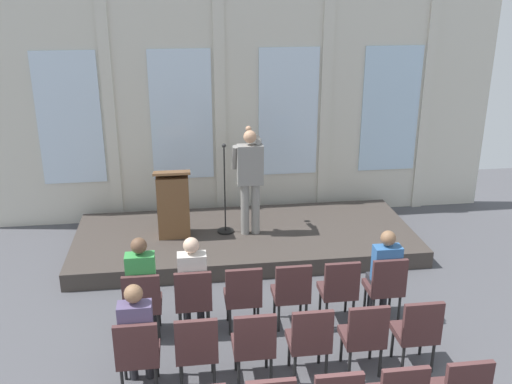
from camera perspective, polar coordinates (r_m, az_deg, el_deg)
rear_partition at (r=10.61m, az=-1.88°, el=9.07°), size 9.84×0.14×4.53m
stage_platform at (r=9.85m, az=-1.09°, el=-4.72°), size 5.72×2.37×0.28m
speaker at (r=9.39m, az=-0.61°, el=1.76°), size 0.52×0.69×1.78m
mic_stand at (r=9.68m, az=-3.08°, el=-2.15°), size 0.28×0.28×1.55m
lectern at (r=9.57m, az=-8.22°, el=-1.20°), size 0.60×0.48×1.16m
chair_r0_c0 at (r=7.43m, az=-11.19°, el=-10.55°), size 0.46×0.44×0.94m
audience_r0_c0 at (r=7.39m, az=-11.28°, el=-8.74°), size 0.36×0.39×1.37m
chair_r0_c1 at (r=7.41m, az=-6.24°, el=-10.35°), size 0.46×0.44×0.94m
audience_r0_c1 at (r=7.38m, az=-6.32°, el=-8.66°), size 0.36×0.39×1.34m
chair_r0_c2 at (r=7.44m, az=-1.30°, el=-10.08°), size 0.46×0.44×0.94m
chair_r0_c3 at (r=7.53m, az=3.56°, el=-9.74°), size 0.46×0.44×0.94m
chair_r0_c4 at (r=7.66m, az=8.26°, el=-9.34°), size 0.46×0.44×0.94m
chair_r0_c5 at (r=7.85m, az=12.76°, el=-8.91°), size 0.46×0.44×0.94m
audience_r0_c5 at (r=7.84m, az=12.65°, el=-7.48°), size 0.36×0.39×1.28m
chair_r1_c0 at (r=6.54m, az=-11.67°, el=-15.27°), size 0.46×0.44×0.94m
audience_r1_c0 at (r=6.50m, az=-11.75°, el=-13.43°), size 0.36×0.39×1.32m
chair_r1_c1 at (r=6.52m, az=-5.93°, el=-15.06°), size 0.46×0.44×0.94m
chair_r1_c2 at (r=6.55m, az=-0.21°, el=-14.71°), size 0.46×0.44×0.94m
chair_r1_c3 at (r=6.65m, az=5.36°, el=-14.24°), size 0.46×0.44×0.94m
chair_r1_c4 at (r=6.80m, az=10.71°, el=-13.65°), size 0.46×0.44×0.94m
chair_r1_c5 at (r=7.01m, az=15.75°, el=-13.00°), size 0.46×0.44×0.94m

